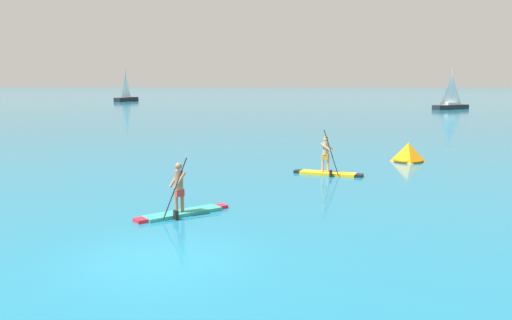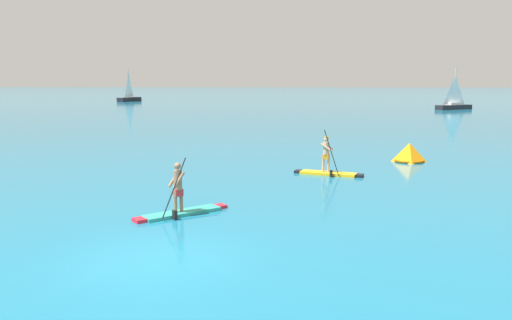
# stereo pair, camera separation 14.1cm
# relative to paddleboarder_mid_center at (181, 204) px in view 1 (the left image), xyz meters

# --- Properties ---
(ground) EXTENTS (440.00, 440.00, 0.00)m
(ground) POSITION_rel_paddleboarder_mid_center_xyz_m (0.28, -4.09, -0.35)
(ground) COLOR #196B8C
(paddleboarder_mid_center) EXTENTS (2.69, 2.34, 1.90)m
(paddleboarder_mid_center) POSITION_rel_paddleboarder_mid_center_xyz_m (0.00, 0.00, 0.00)
(paddleboarder_mid_center) COLOR teal
(paddleboarder_mid_center) RESTS_ON ground
(paddleboarder_far_right) EXTENTS (3.03, 1.41, 2.05)m
(paddleboarder_far_right) POSITION_rel_paddleboarder_mid_center_xyz_m (5.13, 7.11, -0.01)
(paddleboarder_far_right) COLOR yellow
(paddleboarder_far_right) RESTS_ON ground
(race_marker_buoy) EXTENTS (1.52, 1.52, 0.96)m
(race_marker_buoy) POSITION_rel_paddleboarder_mid_center_xyz_m (9.54, 11.02, 0.07)
(race_marker_buoy) COLOR orange
(race_marker_buoy) RESTS_ON ground
(sailboat_left_horizon) EXTENTS (3.24, 5.42, 5.77)m
(sailboat_left_horizon) POSITION_rel_paddleboarder_mid_center_xyz_m (-24.87, 77.59, 0.42)
(sailboat_left_horizon) COLOR black
(sailboat_left_horizon) RESTS_ON ground
(sailboat_right_horizon) EXTENTS (5.46, 4.00, 5.54)m
(sailboat_right_horizon) POSITION_rel_paddleboarder_mid_center_xyz_m (25.81, 56.34, 0.34)
(sailboat_right_horizon) COLOR black
(sailboat_right_horizon) RESTS_ON ground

